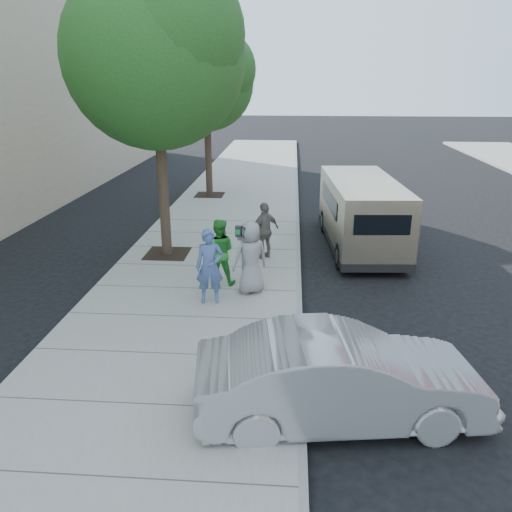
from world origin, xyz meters
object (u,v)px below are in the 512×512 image
(person_green_shirt, at_px, (219,252))
(person_striped_polo, at_px, (265,231))
(van, at_px, (361,212))
(sedan, at_px, (341,378))
(tree_near, at_px, (156,50))
(person_gray_shirt, at_px, (251,258))
(parking_meter, at_px, (243,245))
(tree_far, at_px, (207,78))
(person_officer, at_px, (210,267))

(person_green_shirt, relative_size, person_striped_polo, 1.03)
(van, distance_m, sedan, 8.41)
(tree_near, relative_size, person_striped_polo, 4.78)
(van, height_order, sedan, van)
(tree_near, distance_m, person_striped_polo, 5.37)
(person_green_shirt, height_order, person_gray_shirt, person_gray_shirt)
(parking_meter, distance_m, person_green_shirt, 0.90)
(tree_near, xyz_separation_m, parking_meter, (2.39, -2.58, -4.23))
(van, bearing_deg, tree_near, -168.93)
(person_green_shirt, bearing_deg, van, -138.62)
(tree_far, height_order, person_striped_polo, tree_far)
(van, bearing_deg, tree_far, 128.39)
(parking_meter, xyz_separation_m, sedan, (1.86, -4.26, -0.61))
(van, distance_m, person_green_shirt, 5.17)
(van, distance_m, person_officer, 5.99)
(sedan, bearing_deg, person_green_shirt, 19.63)
(tree_far, relative_size, van, 1.14)
(van, xyz_separation_m, sedan, (-1.29, -8.30, -0.39))
(sedan, distance_m, person_green_shirt, 5.40)
(parking_meter, distance_m, person_striped_polo, 2.51)
(parking_meter, distance_m, sedan, 4.69)
(tree_near, distance_m, tree_far, 7.63)
(person_gray_shirt, bearing_deg, tree_far, -104.13)
(person_gray_shirt, bearing_deg, van, -155.30)
(sedan, bearing_deg, person_officer, 26.56)
(parking_meter, bearing_deg, person_officer, -122.63)
(tree_near, relative_size, sedan, 1.75)
(parking_meter, height_order, person_officer, person_officer)
(person_gray_shirt, relative_size, person_striped_polo, 1.08)
(person_striped_polo, bearing_deg, person_gray_shirt, 43.75)
(sedan, distance_m, person_striped_polo, 6.88)
(person_officer, height_order, person_striped_polo, person_officer)
(van, relative_size, person_officer, 3.38)
(person_officer, bearing_deg, person_green_shirt, 80.09)
(tree_near, xyz_separation_m, person_officer, (1.71, -3.13, -4.55))
(person_gray_shirt, bearing_deg, person_officer, 8.15)
(person_officer, distance_m, person_green_shirt, 1.08)
(tree_near, height_order, parking_meter, tree_near)
(van, height_order, person_green_shirt, van)
(tree_near, relative_size, person_gray_shirt, 4.42)
(tree_near, bearing_deg, tree_far, 90.00)
(person_green_shirt, xyz_separation_m, person_gray_shirt, (0.80, -0.45, 0.04))
(person_green_shirt, distance_m, person_striped_polo, 2.17)
(person_striped_polo, bearing_deg, person_officer, 29.31)
(van, xyz_separation_m, person_striped_polo, (-2.79, -1.59, -0.16))
(person_green_shirt, height_order, person_striped_polo, person_green_shirt)
(parking_meter, height_order, person_striped_polo, parking_meter)
(tree_far, distance_m, parking_meter, 11.05)
(tree_far, bearing_deg, person_officer, -80.95)
(tree_near, height_order, person_green_shirt, tree_near)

